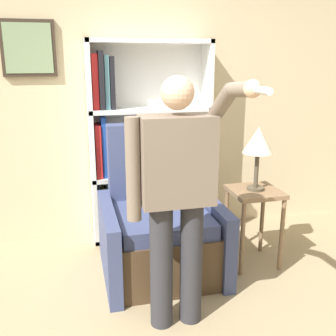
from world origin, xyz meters
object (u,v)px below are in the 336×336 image
at_px(armchair, 159,228).
at_px(person_standing, 177,190).
at_px(side_table, 254,205).
at_px(table_lamp, 258,143).
at_px(bookcase, 137,145).

relative_size(armchair, person_standing, 0.73).
xyz_separation_m(side_table, table_lamp, (0.00, 0.00, 0.54)).
height_order(bookcase, armchair, bookcase).
relative_size(bookcase, person_standing, 1.16).
bearing_deg(bookcase, person_standing, -89.62).
xyz_separation_m(bookcase, armchair, (0.06, -0.69, -0.57)).
distance_m(person_standing, table_lamp, 1.08).
bearing_deg(table_lamp, side_table, 0.00).
relative_size(person_standing, side_table, 2.45).
xyz_separation_m(bookcase, table_lamp, (0.87, -0.79, 0.14)).
height_order(person_standing, side_table, person_standing).
height_order(person_standing, table_lamp, person_standing).
height_order(bookcase, person_standing, bookcase).
xyz_separation_m(armchair, side_table, (0.81, -0.10, 0.17)).
height_order(armchair, side_table, armchair).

